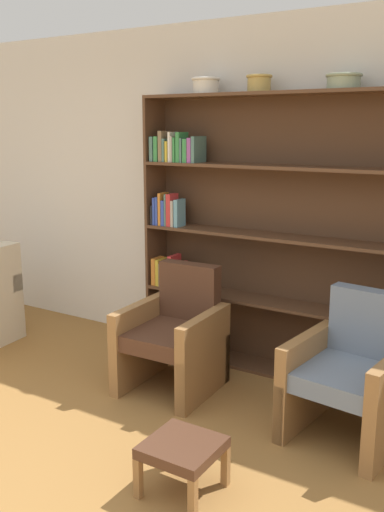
{
  "coord_description": "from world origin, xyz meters",
  "views": [
    {
      "loc": [
        2.01,
        -1.61,
        1.92
      ],
      "look_at": [
        -0.24,
        2.02,
        0.95
      ],
      "focal_mm": 40.0,
      "sensor_mm": 36.0,
      "label": 1
    }
  ],
  "objects_px": {
    "bowl_olive": "(206,85)",
    "bowl_brass": "(259,82)",
    "armchair_cushioned": "(350,375)",
    "bowl_sage": "(344,80)",
    "bookshelf": "(272,242)",
    "footstool": "(183,451)",
    "armchair_leather": "(175,336)"
  },
  "relations": [
    {
      "from": "armchair_leather",
      "to": "footstool",
      "type": "relative_size",
      "value": 2.4
    },
    {
      "from": "bookshelf",
      "to": "armchair_leather",
      "type": "distance_m",
      "value": 1.05
    },
    {
      "from": "bowl_sage",
      "to": "footstool",
      "type": "bearing_deg",
      "value": -97.47
    },
    {
      "from": "bowl_sage",
      "to": "armchair_leather",
      "type": "height_order",
      "value": "bowl_sage"
    },
    {
      "from": "bookshelf",
      "to": "bowl_sage",
      "type": "distance_m",
      "value": 1.28
    },
    {
      "from": "bowl_sage",
      "to": "footstool",
      "type": "height_order",
      "value": "bowl_sage"
    },
    {
      "from": "bookshelf",
      "to": "bowl_olive",
      "type": "relative_size",
      "value": 11.44
    },
    {
      "from": "bowl_sage",
      "to": "armchair_leather",
      "type": "distance_m",
      "value": 2.17
    },
    {
      "from": "bowl_sage",
      "to": "armchair_cushioned",
      "type": "distance_m",
      "value": 1.97
    },
    {
      "from": "bowl_sage",
      "to": "armchair_cushioned",
      "type": "xyz_separation_m",
      "value": [
        0.35,
        -0.65,
        -1.83
      ]
    },
    {
      "from": "bowl_olive",
      "to": "armchair_cushioned",
      "type": "xyz_separation_m",
      "value": [
        1.45,
        -0.65,
        -1.84
      ]
    },
    {
      "from": "bowl_brass",
      "to": "bowl_sage",
      "type": "distance_m",
      "value": 0.64
    },
    {
      "from": "armchair_cushioned",
      "to": "armchair_leather",
      "type": "bearing_deg",
      "value": 6.71
    },
    {
      "from": "bowl_sage",
      "to": "bowl_olive",
      "type": "bearing_deg",
      "value": -180.0
    },
    {
      "from": "armchair_cushioned",
      "to": "bowl_sage",
      "type": "bearing_deg",
      "value": -54.87
    },
    {
      "from": "bookshelf",
      "to": "armchair_cushioned",
      "type": "bearing_deg",
      "value": -38.64
    },
    {
      "from": "bowl_olive",
      "to": "bowl_brass",
      "type": "distance_m",
      "value": 0.46
    },
    {
      "from": "footstool",
      "to": "bowl_olive",
      "type": "bearing_deg",
      "value": 117.06
    },
    {
      "from": "bookshelf",
      "to": "bowl_sage",
      "type": "relative_size",
      "value": 10.36
    },
    {
      "from": "bookshelf",
      "to": "bowl_brass",
      "type": "xyz_separation_m",
      "value": [
        -0.13,
        -0.03,
        1.19
      ]
    },
    {
      "from": "bookshelf",
      "to": "armchair_cushioned",
      "type": "distance_m",
      "value": 1.27
    },
    {
      "from": "bowl_olive",
      "to": "bowl_sage",
      "type": "relative_size",
      "value": 0.9
    },
    {
      "from": "bowl_brass",
      "to": "bookshelf",
      "type": "bearing_deg",
      "value": 13.06
    },
    {
      "from": "armchair_cushioned",
      "to": "footstool",
      "type": "xyz_separation_m",
      "value": [
        -0.58,
        -1.05,
        -0.17
      ]
    },
    {
      "from": "bowl_sage",
      "to": "bookshelf",
      "type": "bearing_deg",
      "value": 176.5
    },
    {
      "from": "bowl_olive",
      "to": "armchair_leather",
      "type": "height_order",
      "value": "bowl_olive"
    },
    {
      "from": "bookshelf",
      "to": "bowl_brass",
      "type": "bearing_deg",
      "value": -166.94
    },
    {
      "from": "armchair_leather",
      "to": "armchair_cushioned",
      "type": "bearing_deg",
      "value": 178.07
    },
    {
      "from": "bowl_brass",
      "to": "armchair_cushioned",
      "type": "xyz_separation_m",
      "value": [
        0.99,
        -0.65,
        -1.84
      ]
    },
    {
      "from": "bookshelf",
      "to": "armchair_leather",
      "type": "bearing_deg",
      "value": -124.12
    },
    {
      "from": "bookshelf",
      "to": "bowl_olive",
      "type": "height_order",
      "value": "bowl_olive"
    },
    {
      "from": "bowl_brass",
      "to": "armchair_leather",
      "type": "distance_m",
      "value": 1.98
    }
  ]
}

